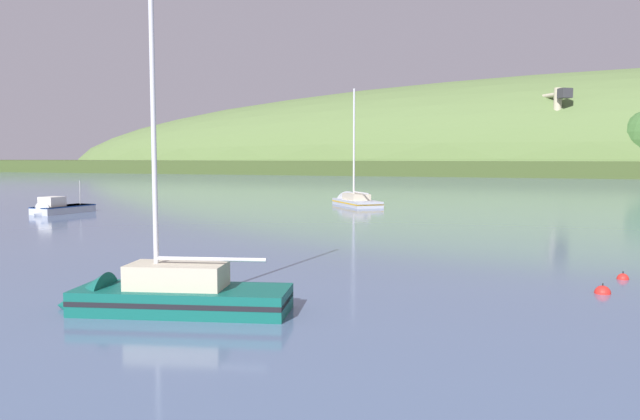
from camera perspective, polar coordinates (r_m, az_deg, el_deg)
name	(u,v)px	position (r m, az deg, el deg)	size (l,w,h in m)	color
dockside_crane	(556,131)	(178.81, 20.36, 6.66)	(13.06, 16.23, 22.77)	#4C4C51
sailboat_near_mooring	(353,203)	(61.99, 2.97, 0.61)	(7.06, 7.67, 12.42)	#ADB2BC
sailboat_midwater_white	(158,302)	(19.79, -14.29, -8.03)	(7.42, 4.07, 11.07)	#0F564C
fishing_boat_moored	(57,210)	(56.71, -22.47, 0.02)	(2.26, 5.67, 3.38)	#ADB2BC
mooring_buoy_foreground	(603,293)	(23.71, 23.98, -6.84)	(0.54, 0.54, 0.62)	red
mooring_buoy_midchannel	(623,279)	(26.77, 25.49, -5.61)	(0.44, 0.44, 0.52)	red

